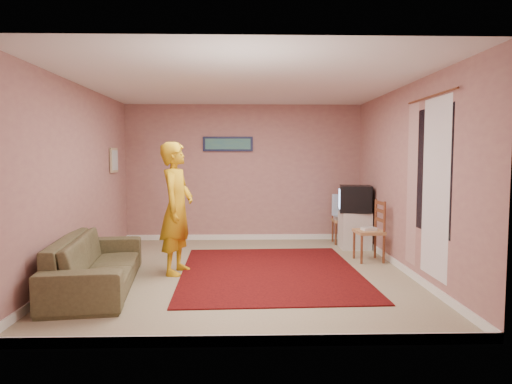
{
  "coord_description": "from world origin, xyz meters",
  "views": [
    {
      "loc": [
        0.01,
        -6.27,
        1.62
      ],
      "look_at": [
        0.19,
        0.6,
        1.08
      ],
      "focal_mm": 32.0,
      "sensor_mm": 36.0,
      "label": 1
    }
  ],
  "objects_px": {
    "chair_a": "(344,215)",
    "person": "(177,208)",
    "tv_cabinet": "(355,230)",
    "chair_b": "(369,224)",
    "sofa": "(97,262)",
    "crt_tv": "(355,199)"
  },
  "relations": [
    {
      "from": "chair_a",
      "to": "person",
      "type": "relative_size",
      "value": 0.26
    },
    {
      "from": "tv_cabinet",
      "to": "chair_a",
      "type": "distance_m",
      "value": 0.52
    },
    {
      "from": "chair_a",
      "to": "chair_b",
      "type": "xyz_separation_m",
      "value": [
        0.08,
        -1.43,
        0.04
      ]
    },
    {
      "from": "chair_b",
      "to": "sofa",
      "type": "height_order",
      "value": "chair_b"
    },
    {
      "from": "tv_cabinet",
      "to": "chair_a",
      "type": "relative_size",
      "value": 1.35
    },
    {
      "from": "tv_cabinet",
      "to": "person",
      "type": "bearing_deg",
      "value": -150.6
    },
    {
      "from": "crt_tv",
      "to": "sofa",
      "type": "relative_size",
      "value": 0.28
    },
    {
      "from": "tv_cabinet",
      "to": "sofa",
      "type": "height_order",
      "value": "same"
    },
    {
      "from": "chair_a",
      "to": "chair_b",
      "type": "relative_size",
      "value": 0.93
    },
    {
      "from": "tv_cabinet",
      "to": "chair_b",
      "type": "distance_m",
      "value": 1.0
    },
    {
      "from": "chair_a",
      "to": "sofa",
      "type": "relative_size",
      "value": 0.22
    },
    {
      "from": "crt_tv",
      "to": "chair_a",
      "type": "height_order",
      "value": "crt_tv"
    },
    {
      "from": "crt_tv",
      "to": "chair_a",
      "type": "distance_m",
      "value": 0.59
    },
    {
      "from": "chair_a",
      "to": "person",
      "type": "bearing_deg",
      "value": -142.2
    },
    {
      "from": "chair_b",
      "to": "person",
      "type": "bearing_deg",
      "value": -81.35
    },
    {
      "from": "chair_a",
      "to": "person",
      "type": "distance_m",
      "value": 3.49
    },
    {
      "from": "tv_cabinet",
      "to": "chair_b",
      "type": "relative_size",
      "value": 1.26
    },
    {
      "from": "sofa",
      "to": "crt_tv",
      "type": "bearing_deg",
      "value": -65.35
    },
    {
      "from": "tv_cabinet",
      "to": "crt_tv",
      "type": "xyz_separation_m",
      "value": [
        -0.01,
        0.0,
        0.55
      ]
    },
    {
      "from": "chair_b",
      "to": "sofa",
      "type": "bearing_deg",
      "value": -74.11
    },
    {
      "from": "sofa",
      "to": "person",
      "type": "xyz_separation_m",
      "value": [
        0.88,
        0.72,
        0.58
      ]
    },
    {
      "from": "person",
      "to": "tv_cabinet",
      "type": "bearing_deg",
      "value": -48.78
    }
  ]
}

